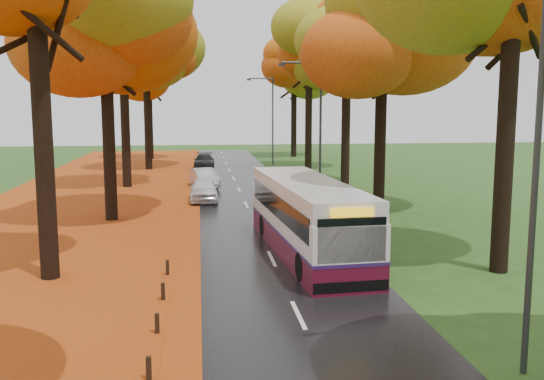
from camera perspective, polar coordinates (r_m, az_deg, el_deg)
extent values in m
cube|color=black|center=(29.16, -1.68, -3.04)|extent=(6.50, 90.00, 0.04)
cube|color=silver|center=(29.16, -1.68, -3.00)|extent=(0.12, 90.00, 0.01)
cube|color=maroon|center=(29.75, -19.24, -3.30)|extent=(12.00, 90.00, 0.02)
cube|color=#B94E13|center=(29.04, -7.69, -3.12)|extent=(0.90, 90.00, 0.01)
cylinder|color=black|center=(20.61, -20.74, 4.53)|extent=(0.60, 0.60, 9.15)
cylinder|color=black|center=(30.34, -15.11, 4.70)|extent=(0.60, 0.60, 8.00)
ellipsoid|color=#CD6916|center=(30.47, -15.47, 14.12)|extent=(9.20, 9.20, 7.18)
cylinder|color=black|center=(42.29, -13.65, 6.05)|extent=(0.60, 0.60, 8.58)
ellipsoid|color=#CD6916|center=(42.45, -13.90, 13.30)|extent=(8.00, 8.00, 6.24)
cylinder|color=black|center=(53.17, -11.64, 6.82)|extent=(0.60, 0.60, 9.15)
ellipsoid|color=#CD6916|center=(53.35, -11.82, 12.97)|extent=(9.20, 9.20, 7.18)
cylinder|color=black|center=(63.20, -11.43, 6.50)|extent=(0.60, 0.60, 8.00)
ellipsoid|color=#CD6916|center=(63.26, -11.57, 11.03)|extent=(8.00, 8.00, 6.24)
cylinder|color=black|center=(21.53, 21.14, 4.73)|extent=(0.60, 0.60, 9.22)
cylinder|color=black|center=(32.44, 10.16, 5.23)|extent=(0.60, 0.60, 8.19)
ellipsoid|color=#DA5810|center=(32.59, 10.39, 14.26)|extent=(9.20, 9.20, 7.18)
cylinder|color=black|center=(42.23, 6.96, 6.31)|extent=(0.60, 0.60, 8.70)
ellipsoid|color=#DA5810|center=(42.40, 7.10, 13.67)|extent=(8.20, 8.20, 6.40)
cylinder|color=black|center=(52.85, 3.46, 7.00)|extent=(0.60, 0.60, 9.22)
ellipsoid|color=#DA5810|center=(53.05, 3.52, 13.23)|extent=(9.20, 9.20, 7.18)
cylinder|color=black|center=(64.79, 2.07, 6.78)|extent=(0.60, 0.60, 8.19)
ellipsoid|color=#DA5810|center=(64.87, 2.09, 11.30)|extent=(8.20, 8.20, 6.40)
cube|color=black|center=(13.30, -11.53, -16.15)|extent=(0.11, 0.11, 0.52)
cube|color=black|center=(15.70, -10.76, -12.25)|extent=(0.11, 0.11, 0.52)
cube|color=black|center=(18.16, -10.22, -9.39)|extent=(0.11, 0.11, 0.52)
cube|color=black|center=(20.65, -9.81, -7.22)|extent=(0.11, 0.11, 0.52)
cylinder|color=#333538|center=(13.45, 23.49, 0.22)|extent=(0.14, 0.14, 8.00)
cylinder|color=#333538|center=(34.21, 4.57, 5.32)|extent=(0.14, 0.14, 8.00)
cylinder|color=#333538|center=(34.03, 2.79, 11.89)|extent=(2.20, 0.11, 0.11)
cube|color=#333538|center=(33.86, 0.92, 11.71)|extent=(0.35, 0.18, 0.14)
cylinder|color=#333538|center=(55.92, 0.07, 6.46)|extent=(0.14, 0.14, 8.00)
cylinder|color=#333538|center=(55.82, -1.07, 10.46)|extent=(2.20, 0.11, 0.11)
cube|color=#333538|center=(55.71, -2.21, 10.33)|extent=(0.35, 0.18, 0.14)
cube|color=#500C22|center=(23.12, 3.32, -4.90)|extent=(3.16, 10.66, 0.86)
cube|color=silver|center=(22.90, 3.34, -2.34)|extent=(3.16, 10.66, 1.24)
cube|color=silver|center=(22.75, 3.36, 0.02)|extent=(3.10, 10.44, 0.67)
cube|color=#301753|center=(23.02, 3.33, -3.74)|extent=(3.18, 10.68, 0.11)
cube|color=black|center=(22.84, 3.35, -1.40)|extent=(3.13, 9.82, 0.81)
cube|color=black|center=(17.96, 7.53, -4.72)|extent=(2.10, 0.22, 1.34)
cube|color=yellow|center=(17.80, 7.58, -2.11)|extent=(1.31, 0.16, 0.27)
cube|color=black|center=(18.34, 7.42, -8.99)|extent=(2.34, 0.29, 0.33)
cylinder|color=black|center=(19.49, 2.88, -7.25)|extent=(0.34, 0.97, 0.96)
cylinder|color=black|center=(20.11, 8.87, -6.85)|extent=(0.34, 0.97, 0.96)
cylinder|color=black|center=(25.89, -0.73, -3.36)|extent=(0.34, 0.97, 0.96)
cylinder|color=black|center=(26.36, 3.87, -3.17)|extent=(0.34, 0.97, 0.96)
imported|color=white|center=(35.43, -6.45, 0.05)|extent=(1.61, 3.97, 1.35)
imported|color=#A9ABB1|center=(41.17, -6.39, 1.14)|extent=(2.14, 4.08, 1.28)
imported|color=black|center=(53.11, -6.39, 2.71)|extent=(1.84, 4.37, 1.26)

